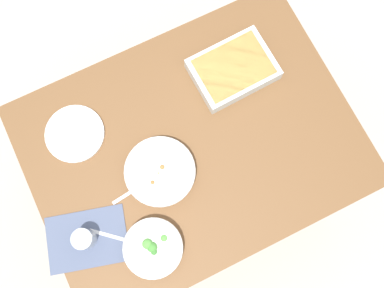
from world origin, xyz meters
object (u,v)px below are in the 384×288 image
(baking_dish, at_px, (233,69))
(side_plate, at_px, (75,134))
(stew_bowl, at_px, (160,172))
(broccoli_bowl, at_px, (153,248))
(drink_cup, at_px, (85,239))
(spoon_by_stew, at_px, (140,186))
(spoon_by_broccoli, at_px, (120,239))

(baking_dish, distance_m, side_plate, 0.64)
(stew_bowl, bearing_deg, broccoli_bowl, 59.58)
(broccoli_bowl, relative_size, drink_cup, 2.44)
(baking_dish, bearing_deg, spoon_by_stew, 25.86)
(side_plate, bearing_deg, baking_dish, 176.34)
(stew_bowl, height_order, spoon_by_stew, stew_bowl)
(stew_bowl, distance_m, side_plate, 0.35)
(side_plate, bearing_deg, broccoli_bowl, 100.06)
(broccoli_bowl, bearing_deg, side_plate, -79.94)
(stew_bowl, xyz_separation_m, side_plate, (0.22, -0.27, -0.03))
(drink_cup, distance_m, spoon_by_stew, 0.26)
(baking_dish, height_order, spoon_by_broccoli, baking_dish)
(stew_bowl, relative_size, spoon_by_broccoli, 1.76)
(stew_bowl, xyz_separation_m, broccoli_bowl, (0.13, 0.23, -0.00))
(stew_bowl, bearing_deg, spoon_by_stew, 6.75)
(stew_bowl, xyz_separation_m, baking_dish, (-0.41, -0.23, 0.00))
(spoon_by_broccoli, bearing_deg, stew_bowl, -146.79)
(spoon_by_broccoli, bearing_deg, baking_dish, -149.24)
(baking_dish, distance_m, drink_cup, 0.82)
(stew_bowl, height_order, broccoli_bowl, broccoli_bowl)
(spoon_by_stew, bearing_deg, baking_dish, -154.14)
(baking_dish, distance_m, spoon_by_broccoli, 0.74)
(stew_bowl, relative_size, side_plate, 1.16)
(broccoli_bowl, height_order, side_plate, broccoli_bowl)
(spoon_by_stew, distance_m, spoon_by_broccoli, 0.20)
(drink_cup, xyz_separation_m, side_plate, (-0.11, -0.37, -0.03))
(stew_bowl, bearing_deg, spoon_by_broccoli, 33.21)
(side_plate, bearing_deg, drink_cup, 73.53)
(drink_cup, height_order, spoon_by_broccoli, drink_cup)
(stew_bowl, height_order, spoon_by_broccoli, stew_bowl)
(spoon_by_broccoli, bearing_deg, broccoli_bowl, 139.00)
(broccoli_bowl, height_order, spoon_by_stew, broccoli_bowl)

